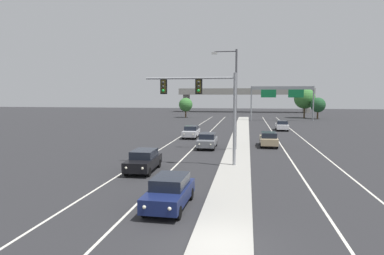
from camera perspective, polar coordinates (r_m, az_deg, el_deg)
The scene contains 19 objects.
ground_plane at distance 13.42m, azimuth 4.82°, elevation -19.46°, with size 260.00×260.00×0.00m, color #28282B.
median_island at distance 30.66m, azimuth 7.45°, elevation -5.02°, with size 2.40×110.00×0.15m, color #9E9B93.
lane_stripe_oncoming_center at distance 37.98m, azimuth 0.68°, elevation -3.05°, with size 0.14×100.00×0.01m, color silver.
lane_stripe_receding_center at distance 37.75m, azimuth 14.96°, elevation -3.29°, with size 0.14×100.00×0.01m, color silver.
edge_stripe_left at distance 38.60m, azimuth -4.17°, elevation -2.92°, with size 0.14×100.00×0.01m, color silver.
edge_stripe_right at distance 38.23m, azimuth 19.89°, elevation -3.32°, with size 0.14×100.00×0.01m, color silver.
overhead_signal_mast at distance 26.77m, azimuth 2.36°, elevation 4.75°, with size 7.19×0.44×7.20m.
street_lamp_median at distance 34.54m, azimuth 7.01°, elevation 5.70°, with size 2.58×0.28×10.00m.
car_oncoming_navy at distance 17.42m, azimuth -3.77°, elevation -10.63°, with size 1.91×4.50×1.58m.
car_oncoming_black at distance 25.52m, azimuth -8.11°, elevation -5.47°, with size 1.89×4.50×1.58m.
car_oncoming_grey at distance 36.17m, azimuth 2.59°, elevation -2.18°, with size 1.85×4.48×1.58m.
car_oncoming_silver at distance 44.70m, azimuth -0.12°, elevation -0.70°, with size 1.84×4.48×1.58m.
car_receding_tan at distance 38.24m, azimuth 12.70°, elevation -1.89°, with size 1.83×4.48×1.58m.
car_receding_white at distance 55.82m, azimuth 14.81°, elevation 0.36°, with size 1.87×4.49×1.58m.
highway_sign_gantry at distance 75.97m, azimuth 14.85°, elevation 5.72°, with size 13.28×0.42×7.50m.
overpass_bridge at distance 111.63m, azimuth 8.84°, elevation 5.52°, with size 42.40×6.40×7.65m.
tree_far_right_b at distance 86.99m, azimuth 18.34°, elevation 4.66°, with size 5.05×5.05×7.31m.
tree_far_right_c at distance 84.45m, azimuth 20.33°, elevation 3.55°, with size 3.45×3.45×5.00m.
tree_far_left_a at distance 84.31m, azimuth -1.06°, elevation 3.84°, with size 3.38×3.38×4.89m.
Camera 1 is at (0.90, -12.13, 5.66)m, focal length 31.86 mm.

